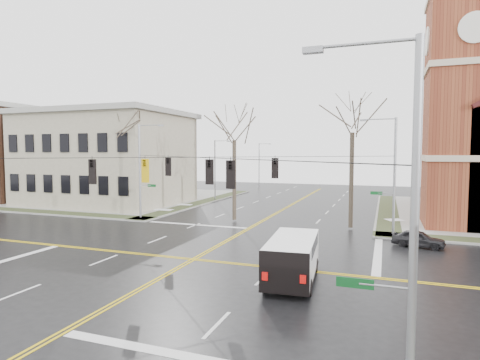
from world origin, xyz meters
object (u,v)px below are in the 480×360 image
(tree_ne, at_px, (352,126))
(streetlight_north_b, at_px, (260,163))
(signal_pole_ne, at_px, (392,172))
(tree_nw_far, at_px, (125,132))
(signal_pole_nw, at_px, (141,168))
(parked_car_a, at_px, (418,239))
(signal_pole_se, at_px, (406,219))
(tree_nw_near, at_px, (234,135))
(streetlight_north_a, at_px, (216,167))
(cargo_van, at_px, (293,255))

(tree_ne, bearing_deg, streetlight_north_b, 118.36)
(signal_pole_ne, height_order, tree_nw_far, tree_nw_far)
(signal_pole_nw, bearing_deg, parked_car_a, -7.86)
(streetlight_north_b, bearing_deg, signal_pole_nw, -91.05)
(signal_pole_se, xyz_separation_m, tree_nw_far, (-25.68, 24.71, 3.62))
(signal_pole_nw, bearing_deg, tree_nw_far, 150.68)
(tree_nw_near, bearing_deg, streetlight_north_b, 103.34)
(tree_nw_far, bearing_deg, streetlight_north_a, 75.92)
(signal_pole_nw, distance_m, tree_nw_near, 9.61)
(signal_pole_se, distance_m, streetlight_north_a, 45.20)
(cargo_van, bearing_deg, signal_pole_ne, 65.01)
(signal_pole_ne, relative_size, signal_pole_nw, 1.00)
(signal_pole_ne, relative_size, cargo_van, 1.52)
(streetlight_north_a, xyz_separation_m, cargo_van, (17.17, -29.76, -3.18))
(parked_car_a, bearing_deg, signal_pole_nw, 93.75)
(signal_pole_ne, relative_size, tree_ne, 0.75)
(signal_pole_nw, bearing_deg, tree_nw_near, 12.12)
(signal_pole_ne, height_order, streetlight_north_b, signal_pole_ne)
(streetlight_north_a, bearing_deg, streetlight_north_b, 90.00)
(signal_pole_ne, distance_m, tree_ne, 5.15)
(signal_pole_nw, xyz_separation_m, tree_nw_far, (-3.04, 1.71, 3.62))
(streetlight_north_b, height_order, tree_nw_near, tree_nw_near)
(streetlight_north_b, bearing_deg, signal_pole_ne, -58.95)
(signal_pole_ne, distance_m, tree_nw_near, 14.25)
(signal_pole_ne, relative_size, streetlight_north_b, 1.12)
(signal_pole_ne, height_order, signal_pole_se, same)
(streetlight_north_b, xyz_separation_m, cargo_van, (17.17, -49.76, -3.18))
(tree_nw_far, bearing_deg, tree_ne, -0.13)
(tree_nw_far, xyz_separation_m, tree_nw_near, (11.92, 0.20, -0.48))
(streetlight_north_a, height_order, parked_car_a, streetlight_north_a)
(signal_pole_nw, relative_size, tree_nw_far, 0.76)
(parked_car_a, distance_m, tree_ne, 10.70)
(signal_pole_nw, relative_size, tree_nw_near, 0.80)
(signal_pole_ne, xyz_separation_m, streetlight_north_b, (-21.97, 36.50, -0.48))
(signal_pole_nw, relative_size, tree_ne, 0.75)
(tree_nw_far, bearing_deg, signal_pole_se, -43.89)
(streetlight_north_a, distance_m, parked_car_a, 31.18)
(streetlight_north_a, relative_size, tree_nw_far, 0.68)
(tree_nw_far, xyz_separation_m, tree_ne, (22.52, -0.05, 0.09))
(tree_nw_near, bearing_deg, cargo_van, -59.40)
(tree_nw_far, distance_m, tree_ne, 22.52)
(parked_car_a, distance_m, tree_nw_far, 29.01)
(signal_pole_nw, distance_m, cargo_van, 22.53)
(signal_pole_se, height_order, cargo_van, signal_pole_se)
(signal_pole_ne, bearing_deg, tree_nw_near, 172.12)
(streetlight_north_b, xyz_separation_m, parked_car_a, (23.71, -39.87, -3.89))
(tree_nw_far, bearing_deg, tree_nw_near, 0.95)
(tree_nw_far, relative_size, tree_ne, 0.99)
(signal_pole_se, bearing_deg, signal_pole_ne, 90.00)
(streetlight_north_a, relative_size, parked_car_a, 2.35)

